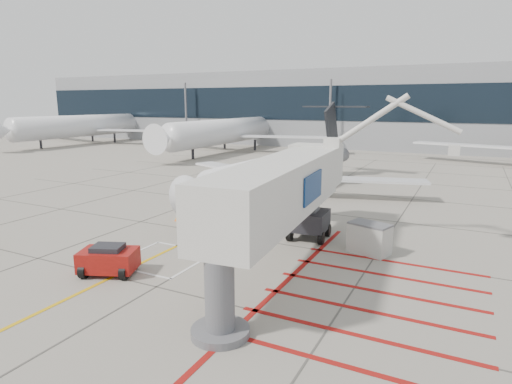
% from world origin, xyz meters
% --- Properties ---
extents(ground_plane, '(260.00, 260.00, 0.00)m').
position_xyz_m(ground_plane, '(0.00, 0.00, 0.00)').
color(ground_plane, gray).
rests_on(ground_plane, ground).
extents(regional_jet, '(25.66, 31.65, 7.99)m').
position_xyz_m(regional_jet, '(-2.59, 13.73, 4.00)').
color(regional_jet, white).
rests_on(regional_jet, ground_plane).
extents(jet_bridge, '(10.08, 18.87, 7.29)m').
position_xyz_m(jet_bridge, '(4.21, 0.02, 3.65)').
color(jet_bridge, silver).
rests_on(jet_bridge, ground_plane).
extents(pushback_tug, '(3.04, 2.50, 1.53)m').
position_xyz_m(pushback_tug, '(-3.03, -3.81, 0.76)').
color(pushback_tug, maroon).
rests_on(pushback_tug, ground_plane).
extents(baggage_cart, '(2.49, 2.06, 1.35)m').
position_xyz_m(baggage_cart, '(-1.71, 4.56, 0.67)').
color(baggage_cart, slate).
rests_on(baggage_cart, ground_plane).
extents(ground_power_unit, '(2.42, 1.83, 1.70)m').
position_xyz_m(ground_power_unit, '(7.57, 4.77, 0.85)').
color(ground_power_unit, '#BAB9B1').
rests_on(ground_power_unit, ground_plane).
extents(cone_nose, '(0.37, 0.37, 0.51)m').
position_xyz_m(cone_nose, '(-5.85, 5.35, 0.25)').
color(cone_nose, orange).
rests_on(cone_nose, ground_plane).
extents(cone_side, '(0.39, 0.39, 0.55)m').
position_xyz_m(cone_side, '(-1.15, 7.36, 0.27)').
color(cone_side, '#DA400B').
rests_on(cone_side, ground_plane).
extents(terminal_building, '(180.00, 28.00, 14.00)m').
position_xyz_m(terminal_building, '(10.00, 70.00, 7.00)').
color(terminal_building, gray).
rests_on(terminal_building, ground_plane).
extents(terminal_glass_band, '(180.00, 0.10, 6.00)m').
position_xyz_m(terminal_glass_band, '(10.00, 55.95, 8.00)').
color(terminal_glass_band, black).
rests_on(terminal_glass_band, ground_plane).
extents(bg_aircraft_a, '(38.02, 42.24, 12.67)m').
position_xyz_m(bg_aircraft_a, '(-57.13, 46.00, 6.34)').
color(bg_aircraft_a, silver).
rests_on(bg_aircraft_a, ground_plane).
extents(bg_aircraft_b, '(36.63, 40.70, 12.21)m').
position_xyz_m(bg_aircraft_b, '(-24.41, 46.00, 6.10)').
color(bg_aircraft_b, silver).
rests_on(bg_aircraft_b, ground_plane).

